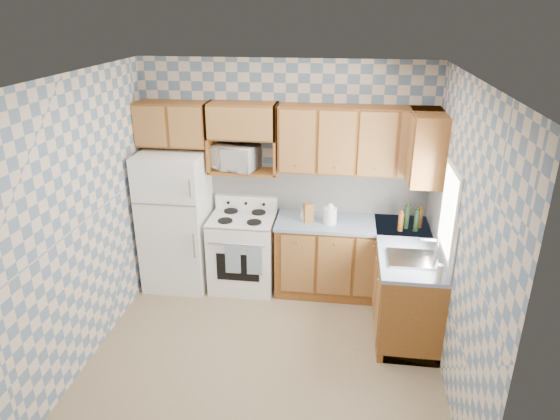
# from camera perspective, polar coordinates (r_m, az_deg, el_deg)

# --- Properties ---
(floor) EXTENTS (3.40, 3.40, 0.00)m
(floor) POSITION_cam_1_polar(r_m,az_deg,el_deg) (5.20, -1.71, -16.02)
(floor) COLOR #826A4F
(floor) RESTS_ON ground
(back_wall) EXTENTS (3.40, 0.02, 2.70)m
(back_wall) POSITION_cam_1_polar(r_m,az_deg,el_deg) (5.97, 0.61, 3.99)
(back_wall) COLOR slate
(back_wall) RESTS_ON ground
(right_wall) EXTENTS (0.02, 3.20, 2.70)m
(right_wall) POSITION_cam_1_polar(r_m,az_deg,el_deg) (4.55, 19.75, -3.44)
(right_wall) COLOR slate
(right_wall) RESTS_ON ground
(backsplash_back) EXTENTS (2.60, 0.02, 0.56)m
(backsplash_back) POSITION_cam_1_polar(r_m,az_deg,el_deg) (5.97, 4.40, 2.42)
(backsplash_back) COLOR silver
(backsplash_back) RESTS_ON back_wall
(backsplash_right) EXTENTS (0.02, 1.60, 0.56)m
(backsplash_right) POSITION_cam_1_polar(r_m,az_deg,el_deg) (5.33, 17.85, -1.19)
(backsplash_right) COLOR silver
(backsplash_right) RESTS_ON right_wall
(refrigerator) EXTENTS (0.75, 0.70, 1.68)m
(refrigerator) POSITION_cam_1_polar(r_m,az_deg,el_deg) (6.11, -11.77, -1.16)
(refrigerator) COLOR white
(refrigerator) RESTS_ON floor
(stove_body) EXTENTS (0.76, 0.65, 0.90)m
(stove_body) POSITION_cam_1_polar(r_m,az_deg,el_deg) (6.09, -4.21, -4.86)
(stove_body) COLOR white
(stove_body) RESTS_ON floor
(cooktop) EXTENTS (0.76, 0.65, 0.02)m
(cooktop) POSITION_cam_1_polar(r_m,az_deg,el_deg) (5.90, -4.33, -0.93)
(cooktop) COLOR silver
(cooktop) RESTS_ON stove_body
(backguard) EXTENTS (0.76, 0.08, 0.17)m
(backguard) POSITION_cam_1_polar(r_m,az_deg,el_deg) (6.11, -3.84, 0.90)
(backguard) COLOR white
(backguard) RESTS_ON cooktop
(dish_towel_left) EXTENTS (0.17, 0.02, 0.37)m
(dish_towel_left) POSITION_cam_1_polar(r_m,az_deg,el_deg) (5.76, -5.40, -5.53)
(dish_towel_left) COLOR navy
(dish_towel_left) RESTS_ON stove_body
(dish_towel_right) EXTENTS (0.17, 0.02, 0.37)m
(dish_towel_right) POSITION_cam_1_polar(r_m,az_deg,el_deg) (5.71, -2.94, -5.70)
(dish_towel_right) COLOR navy
(dish_towel_right) RESTS_ON stove_body
(base_cabinets_back) EXTENTS (1.75, 0.60, 0.88)m
(base_cabinets_back) POSITION_cam_1_polar(r_m,az_deg,el_deg) (6.01, 8.08, -5.55)
(base_cabinets_back) COLOR brown
(base_cabinets_back) RESTS_ON floor
(base_cabinets_right) EXTENTS (0.60, 1.60, 0.88)m
(base_cabinets_right) POSITION_cam_1_polar(r_m,az_deg,el_deg) (5.62, 14.00, -8.18)
(base_cabinets_right) COLOR brown
(base_cabinets_right) RESTS_ON floor
(countertop_back) EXTENTS (1.77, 0.63, 0.04)m
(countertop_back) POSITION_cam_1_polar(r_m,az_deg,el_deg) (5.81, 8.33, -1.56)
(countertop_back) COLOR slate
(countertop_back) RESTS_ON base_cabinets_back
(countertop_right) EXTENTS (0.63, 1.60, 0.04)m
(countertop_right) POSITION_cam_1_polar(r_m,az_deg,el_deg) (5.40, 14.40, -3.96)
(countertop_right) COLOR slate
(countertop_right) RESTS_ON base_cabinets_right
(upper_cabinets_back) EXTENTS (1.75, 0.33, 0.74)m
(upper_cabinets_back) POSITION_cam_1_polar(r_m,az_deg,el_deg) (5.63, 8.86, 7.90)
(upper_cabinets_back) COLOR brown
(upper_cabinets_back) RESTS_ON back_wall
(upper_cabinets_fridge) EXTENTS (0.82, 0.33, 0.50)m
(upper_cabinets_fridge) POSITION_cam_1_polar(r_m,az_deg,el_deg) (5.94, -12.20, 9.61)
(upper_cabinets_fridge) COLOR brown
(upper_cabinets_fridge) RESTS_ON back_wall
(upper_cabinets_right) EXTENTS (0.33, 0.70, 0.74)m
(upper_cabinets_right) POSITION_cam_1_polar(r_m,az_deg,el_deg) (5.51, 16.32, 6.96)
(upper_cabinets_right) COLOR brown
(upper_cabinets_right) RESTS_ON right_wall
(microwave_shelf) EXTENTS (0.80, 0.33, 0.03)m
(microwave_shelf) POSITION_cam_1_polar(r_m,az_deg,el_deg) (5.86, -4.17, 4.46)
(microwave_shelf) COLOR brown
(microwave_shelf) RESTS_ON back_wall
(microwave) EXTENTS (0.58, 0.46, 0.28)m
(microwave) POSITION_cam_1_polar(r_m,az_deg,el_deg) (5.86, -5.13, 6.03)
(microwave) COLOR white
(microwave) RESTS_ON microwave_shelf
(sink) EXTENTS (0.48, 0.40, 0.03)m
(sink) POSITION_cam_1_polar(r_m,az_deg,el_deg) (5.08, 14.87, -5.44)
(sink) COLOR #B7B7BC
(sink) RESTS_ON countertop_right
(window) EXTENTS (0.02, 0.66, 0.86)m
(window) POSITION_cam_1_polar(r_m,az_deg,el_deg) (4.91, 18.76, -0.12)
(window) COLOR silver
(window) RESTS_ON right_wall
(bottle_0) EXTENTS (0.06, 0.06, 0.27)m
(bottle_0) POSITION_cam_1_polar(r_m,az_deg,el_deg) (5.71, 14.28, -0.77)
(bottle_0) COLOR black
(bottle_0) RESTS_ON countertop_back
(bottle_1) EXTENTS (0.06, 0.06, 0.25)m
(bottle_1) POSITION_cam_1_polar(r_m,az_deg,el_deg) (5.67, 15.33, -1.14)
(bottle_1) COLOR black
(bottle_1) RESTS_ON countertop_back
(bottle_2) EXTENTS (0.06, 0.06, 0.23)m
(bottle_2) POSITION_cam_1_polar(r_m,az_deg,el_deg) (5.77, 15.70, -0.85)
(bottle_2) COLOR #623410
(bottle_2) RESTS_ON countertop_back
(bottle_3) EXTENTS (0.06, 0.06, 0.22)m
(bottle_3) POSITION_cam_1_polar(r_m,az_deg,el_deg) (5.64, 13.62, -1.30)
(bottle_3) COLOR #623410
(bottle_3) RESTS_ON countertop_back
(knife_block) EXTENTS (0.13, 0.13, 0.23)m
(knife_block) POSITION_cam_1_polar(r_m,az_deg,el_deg) (5.72, 3.25, -0.26)
(knife_block) COLOR brown
(knife_block) RESTS_ON countertop_back
(electric_kettle) EXTENTS (0.15, 0.15, 0.19)m
(electric_kettle) POSITION_cam_1_polar(r_m,az_deg,el_deg) (5.69, 5.73, -0.65)
(electric_kettle) COLOR white
(electric_kettle) RESTS_ON countertop_back
(food_containers) EXTENTS (0.17, 0.17, 0.11)m
(food_containers) POSITION_cam_1_polar(r_m,az_deg,el_deg) (5.80, 3.17, -0.53)
(food_containers) COLOR silver
(food_containers) RESTS_ON countertop_back
(soap_bottle) EXTENTS (0.06, 0.06, 0.17)m
(soap_bottle) POSITION_cam_1_polar(r_m,az_deg,el_deg) (4.73, 17.76, -6.90)
(soap_bottle) COLOR silver
(soap_bottle) RESTS_ON countertop_right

